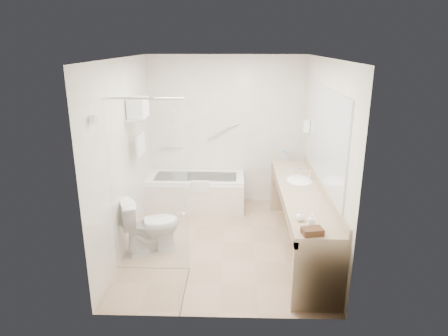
{
  "coord_description": "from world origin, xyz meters",
  "views": [
    {
      "loc": [
        0.16,
        -5.02,
        2.69
      ],
      "look_at": [
        0.0,
        0.3,
        1.0
      ],
      "focal_mm": 32.0,
      "sensor_mm": 36.0,
      "label": 1
    }
  ],
  "objects_px": {
    "bathtub": "(196,192)",
    "toilet": "(151,225)",
    "amenity_basket": "(312,231)",
    "water_bottle_left": "(300,174)",
    "vanity_counter": "(301,205)"
  },
  "relations": [
    {
      "from": "bathtub",
      "to": "toilet",
      "type": "xyz_separation_m",
      "value": [
        -0.45,
        -1.5,
        0.1
      ]
    },
    {
      "from": "toilet",
      "to": "amenity_basket",
      "type": "bearing_deg",
      "value": -144.08
    },
    {
      "from": "amenity_basket",
      "to": "bathtub",
      "type": "bearing_deg",
      "value": 118.51
    },
    {
      "from": "toilet",
      "to": "amenity_basket",
      "type": "relative_size",
      "value": 3.71
    },
    {
      "from": "toilet",
      "to": "water_bottle_left",
      "type": "bearing_deg",
      "value": -98.27
    },
    {
      "from": "bathtub",
      "to": "vanity_counter",
      "type": "distance_m",
      "value": 2.09
    },
    {
      "from": "vanity_counter",
      "to": "toilet",
      "type": "height_order",
      "value": "vanity_counter"
    },
    {
      "from": "bathtub",
      "to": "vanity_counter",
      "type": "relative_size",
      "value": 0.59
    },
    {
      "from": "bathtub",
      "to": "amenity_basket",
      "type": "relative_size",
      "value": 7.8
    },
    {
      "from": "vanity_counter",
      "to": "water_bottle_left",
      "type": "xyz_separation_m",
      "value": [
        0.04,
        0.41,
        0.29
      ]
    },
    {
      "from": "bathtub",
      "to": "vanity_counter",
      "type": "xyz_separation_m",
      "value": [
        1.52,
        -1.39,
        0.36
      ]
    },
    {
      "from": "toilet",
      "to": "water_bottle_left",
      "type": "xyz_separation_m",
      "value": [
        2.01,
        0.53,
        0.56
      ]
    },
    {
      "from": "vanity_counter",
      "to": "water_bottle_left",
      "type": "height_order",
      "value": "water_bottle_left"
    },
    {
      "from": "vanity_counter",
      "to": "toilet",
      "type": "distance_m",
      "value": 2.0
    },
    {
      "from": "vanity_counter",
      "to": "water_bottle_left",
      "type": "bearing_deg",
      "value": 84.88
    }
  ]
}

